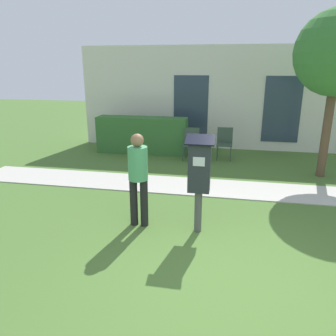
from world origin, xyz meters
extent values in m
plane|color=#476B2D|center=(0.00, 0.00, 0.00)|extent=(40.00, 40.00, 0.00)
cube|color=#B7B2A8|center=(0.00, 3.30, 0.01)|extent=(12.00, 1.10, 0.02)
cube|color=silver|center=(0.00, 7.11, 1.60)|extent=(10.00, 0.24, 3.20)
cube|color=#2D3D4C|center=(-1.40, 6.98, 1.30)|extent=(1.10, 0.02, 2.00)
cube|color=#2D3D4C|center=(1.40, 6.98, 1.30)|extent=(1.10, 0.02, 2.00)
cylinder|color=#4C4C4C|center=(-0.55, 1.29, 0.35)|extent=(0.12, 0.12, 0.70)
cube|color=#23282D|center=(-0.55, 1.29, 1.10)|extent=(0.34, 0.22, 0.80)
cube|color=silver|center=(-0.55, 1.17, 1.22)|extent=(0.18, 0.01, 0.14)
cube|color=black|center=(-0.55, 1.29, 1.53)|extent=(0.44, 0.31, 0.12)
cylinder|color=black|center=(-1.64, 1.31, 0.41)|extent=(0.13, 0.13, 0.82)
cylinder|color=black|center=(-1.46, 1.31, 0.41)|extent=(0.13, 0.13, 0.82)
cylinder|color=#4C9E66|center=(-1.55, 1.31, 1.09)|extent=(0.32, 0.32, 0.55)
sphere|color=#8C6647|center=(-1.55, 1.31, 1.48)|extent=(0.21, 0.21, 0.21)
cylinder|color=#334738|center=(-1.39, 5.27, 0.21)|extent=(0.03, 0.03, 0.42)
cylinder|color=#334738|center=(-1.01, 5.27, 0.21)|extent=(0.03, 0.03, 0.42)
cylinder|color=#334738|center=(-1.39, 5.65, 0.21)|extent=(0.03, 0.03, 0.42)
cylinder|color=#334738|center=(-1.01, 5.65, 0.21)|extent=(0.03, 0.03, 0.42)
cube|color=#334738|center=(-1.20, 5.46, 0.44)|extent=(0.44, 0.44, 0.04)
cube|color=#334738|center=(-1.20, 5.66, 0.68)|extent=(0.44, 0.04, 0.44)
cylinder|color=#334738|center=(-0.45, 5.51, 0.21)|extent=(0.03, 0.03, 0.42)
cylinder|color=#334738|center=(-0.07, 5.51, 0.21)|extent=(0.03, 0.03, 0.42)
cylinder|color=#334738|center=(-0.45, 5.89, 0.21)|extent=(0.03, 0.03, 0.42)
cylinder|color=#334738|center=(-0.07, 5.89, 0.21)|extent=(0.03, 0.03, 0.42)
cube|color=#334738|center=(-0.26, 5.70, 0.44)|extent=(0.44, 0.44, 0.04)
cube|color=#334738|center=(-0.26, 5.90, 0.68)|extent=(0.44, 0.04, 0.44)
cube|color=#33662D|center=(-2.77, 6.01, 0.55)|extent=(2.76, 0.60, 1.10)
cylinder|color=brown|center=(2.12, 4.64, 1.10)|extent=(0.20, 0.20, 2.20)
camera|label=1|loc=(-0.11, -3.55, 2.61)|focal=35.00mm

